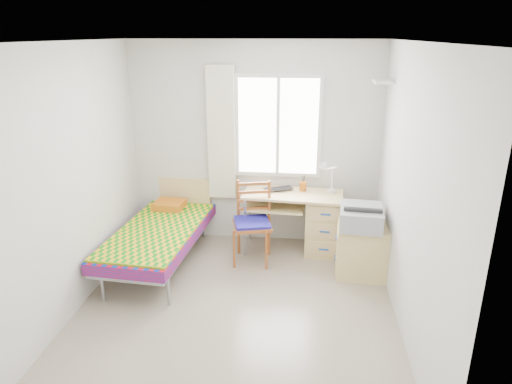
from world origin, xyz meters
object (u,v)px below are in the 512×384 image
Objects in this scene: desk at (318,220)px; cabinet at (361,250)px; bed at (160,232)px; printer at (361,216)px; chair at (253,218)px.

cabinet is at bearing -44.47° from desk.
cabinet is at bearing 3.61° from bed.
printer is (0.45, -0.58, 0.31)m from desk.
printer is at bearing -140.58° from cabinet.
printer is (2.35, -0.06, 0.33)m from bed.
cabinet is at bearing -24.28° from chair.
bed is at bearing -177.59° from cabinet.
chair is at bearing 173.36° from printer.
chair reaches higher than desk.
printer reaches higher than cabinet.
chair is 1.62× the size of cabinet.
cabinet is (1.28, -0.23, -0.25)m from chair.
bed is 1.54× the size of desk.
chair is at bearing 173.15° from cabinet.
bed is 3.20× the size of cabinet.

